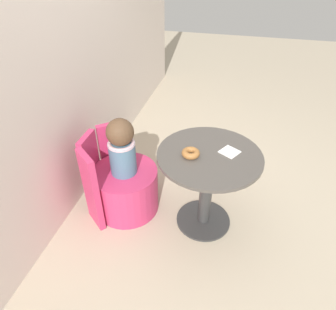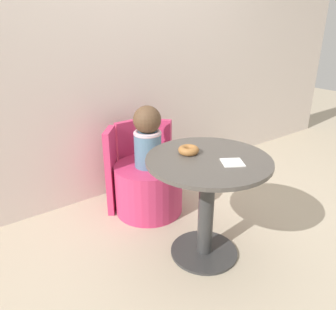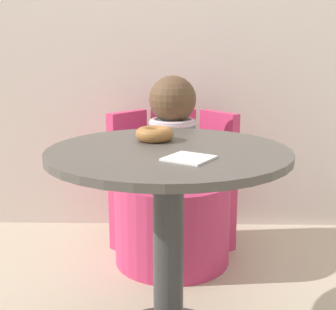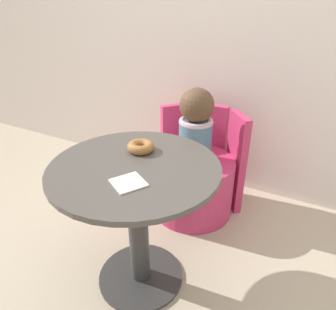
{
  "view_description": "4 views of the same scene",
  "coord_description": "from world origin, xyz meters",
  "px_view_note": "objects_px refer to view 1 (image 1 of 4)",
  "views": [
    {
      "loc": [
        -1.86,
        -0.18,
        1.97
      ],
      "look_at": [
        -0.11,
        0.26,
        0.65
      ],
      "focal_mm": 32.0,
      "sensor_mm": 36.0,
      "label": 1
    },
    {
      "loc": [
        -1.38,
        -1.36,
        1.47
      ],
      "look_at": [
        -0.15,
        0.29,
        0.62
      ],
      "focal_mm": 35.0,
      "sensor_mm": 36.0,
      "label": 2
    },
    {
      "loc": [
        -0.07,
        -1.48,
        1.01
      ],
      "look_at": [
        -0.11,
        0.3,
        0.6
      ],
      "focal_mm": 50.0,
      "sensor_mm": 36.0,
      "label": 3
    },
    {
      "loc": [
        0.57,
        -1.0,
        1.35
      ],
      "look_at": [
        -0.14,
        0.35,
        0.56
      ],
      "focal_mm": 32.0,
      "sensor_mm": 36.0,
      "label": 4
    }
  ],
  "objects_px": {
    "tub_chair": "(126,189)",
    "round_table": "(208,176)",
    "child_figure": "(122,147)",
    "donut": "(191,153)"
  },
  "relations": [
    {
      "from": "round_table",
      "to": "child_figure",
      "type": "bearing_deg",
      "value": 89.66
    },
    {
      "from": "round_table",
      "to": "donut",
      "type": "height_order",
      "value": "donut"
    },
    {
      "from": "child_figure",
      "to": "donut",
      "type": "bearing_deg",
      "value": -95.59
    },
    {
      "from": "round_table",
      "to": "tub_chair",
      "type": "relative_size",
      "value": 1.4
    },
    {
      "from": "round_table",
      "to": "child_figure",
      "type": "height_order",
      "value": "child_figure"
    },
    {
      "from": "round_table",
      "to": "donut",
      "type": "relative_size",
      "value": 5.91
    },
    {
      "from": "tub_chair",
      "to": "child_figure",
      "type": "height_order",
      "value": "child_figure"
    },
    {
      "from": "round_table",
      "to": "donut",
      "type": "xyz_separation_m",
      "value": [
        -0.05,
        0.13,
        0.23
      ]
    },
    {
      "from": "round_table",
      "to": "tub_chair",
      "type": "distance_m",
      "value": 0.74
    },
    {
      "from": "tub_chair",
      "to": "round_table",
      "type": "bearing_deg",
      "value": -90.34
    }
  ]
}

